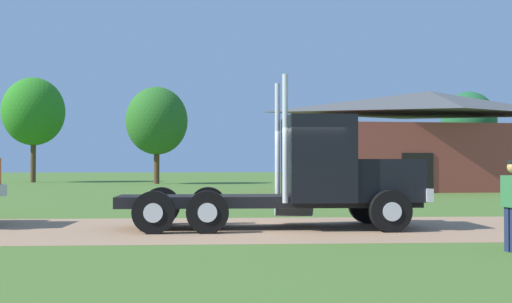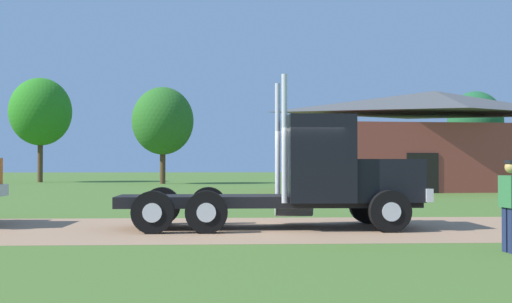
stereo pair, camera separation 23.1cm
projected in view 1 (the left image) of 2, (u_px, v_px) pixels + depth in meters
ground_plane at (289, 228)px, 16.75m from camera, size 200.00×200.00×0.00m
dirt_track at (289, 228)px, 16.75m from camera, size 120.00×6.47×0.01m
truck_foreground_white at (315, 177)px, 16.93m from camera, size 7.70×2.76×3.79m
shed_building at (430, 143)px, 39.61m from camera, size 14.94×7.70×5.94m
tree_left at (33, 112)px, 56.56m from camera, size 5.26×5.26×8.94m
tree_mid at (157, 121)px, 52.47m from camera, size 4.87×4.87×7.67m
tree_right at (469, 122)px, 48.33m from camera, size 3.96×3.96×6.85m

